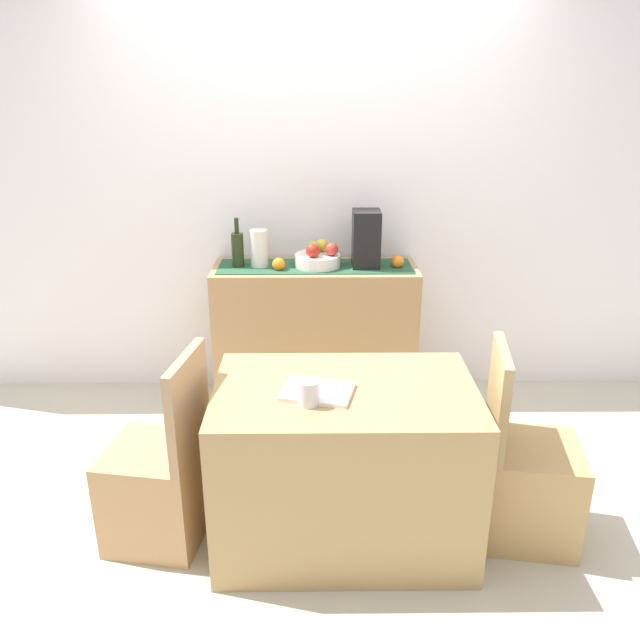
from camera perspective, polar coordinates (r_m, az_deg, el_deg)
ground_plane at (r=3.33m, az=-0.36°, el=-14.82°), size 6.40×6.40×0.02m
room_wall_rear at (r=3.92m, az=-0.48°, el=12.41°), size 6.40×0.06×2.70m
sideboard_console at (r=3.92m, az=-0.44°, el=-1.42°), size 1.22×0.42×0.89m
table_runner at (r=3.77m, az=-0.46°, el=4.86°), size 1.15×0.32×0.01m
fruit_bowl at (r=3.76m, az=-0.22°, el=5.42°), size 0.27×0.27×0.07m
apple_center at (r=3.68m, az=-0.66°, el=6.28°), size 0.08×0.08×0.08m
apple_front at (r=3.81m, az=0.18°, el=6.77°), size 0.08×0.08×0.08m
apple_left at (r=3.71m, az=1.06°, el=6.40°), size 0.08×0.08×0.08m
apple_rear at (r=3.75m, az=-0.58°, el=6.58°), size 0.08×0.08×0.08m
wine_bottle at (r=3.77m, az=-7.44°, el=6.36°), size 0.07×0.07×0.29m
coffee_maker at (r=3.74m, az=4.18°, el=7.29°), size 0.16×0.18×0.34m
ceramic_vase at (r=3.75m, az=-5.53°, el=6.43°), size 0.10×0.10×0.23m
orange_loose_far at (r=3.77m, az=7.00°, el=5.25°), size 0.08×0.08×0.08m
orange_loose_near_bowl at (r=3.69m, az=-3.75°, el=5.05°), size 0.08×0.08×0.08m
dining_table at (r=2.83m, az=2.19°, el=-12.83°), size 1.10×0.71×0.74m
open_book at (r=2.59m, az=-0.23°, el=-6.46°), size 0.32×0.27×0.02m
coffee_cup at (r=2.49m, az=-1.02°, el=-6.56°), size 0.09×0.09×0.10m
chair_near_window at (r=2.96m, az=-14.27°, el=-14.24°), size 0.46×0.46×0.90m
chair_by_corner at (r=3.03m, az=18.15°, el=-13.73°), size 0.46×0.46×0.90m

